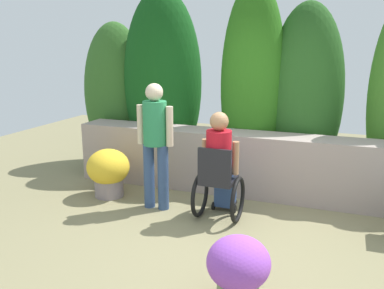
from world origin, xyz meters
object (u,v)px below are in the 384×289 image
(flower_pot_purple_near, at_px, (238,268))
(flower_pot_terracotta_by_wall, at_px, (108,171))
(person_standing_companion, at_px, (155,138))
(person_in_wheelchair, at_px, (220,169))

(flower_pot_purple_near, bearing_deg, flower_pot_terracotta_by_wall, 142.55)
(person_standing_companion, height_order, flower_pot_purple_near, person_standing_companion)
(person_standing_companion, bearing_deg, person_in_wheelchair, -15.66)
(person_in_wheelchair, xyz_separation_m, person_standing_companion, (-0.86, 0.01, 0.31))
(person_in_wheelchair, bearing_deg, flower_pot_purple_near, -58.65)
(person_in_wheelchair, relative_size, flower_pot_terracotta_by_wall, 1.97)
(flower_pot_purple_near, xyz_separation_m, flower_pot_terracotta_by_wall, (-2.32, 1.78, 0.04))
(person_standing_companion, relative_size, flower_pot_terracotta_by_wall, 2.40)
(flower_pot_purple_near, bearing_deg, person_in_wheelchair, 112.08)
(person_in_wheelchair, distance_m, flower_pot_purple_near, 1.76)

